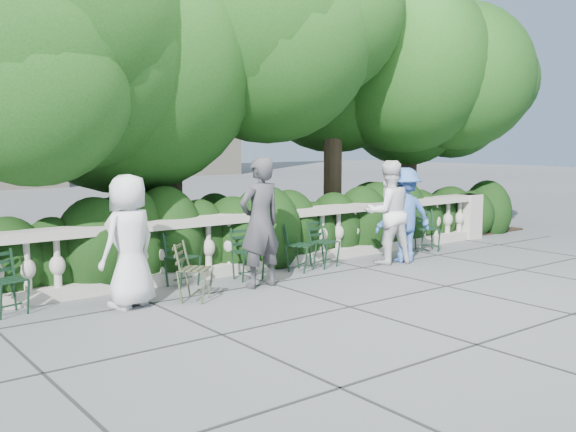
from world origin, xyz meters
TOP-DOWN VIEW (x-y plane):
  - ground at (0.00, 0.00)m, footprint 90.00×90.00m
  - balustrade at (0.00, 1.80)m, footprint 12.00×0.44m
  - shrub_hedge at (0.00, 3.00)m, footprint 15.00×2.60m
  - tree_canopy at (0.69, 3.19)m, footprint 15.04×6.52m
  - chair_a at (-4.17, 1.23)m, footprint 0.54×0.57m
  - chair_b at (-1.63, 1.33)m, footprint 0.54×0.57m
  - chair_c at (-0.62, 1.11)m, footprint 0.48×0.51m
  - chair_d at (0.54, 1.12)m, footprint 0.60×0.62m
  - chair_e at (3.66, 1.13)m, footprint 0.61×0.62m
  - chair_f at (1.03, 1.13)m, footprint 0.53×0.56m
  - chair_weathered at (-1.86, 0.46)m, footprint 0.65×0.65m
  - person_businessman at (-2.79, 0.82)m, footprint 1.01×0.84m
  - person_woman_grey at (-0.75, 0.71)m, footprint 0.73×0.50m
  - person_casual_man at (2.15, 0.84)m, footprint 1.07×0.95m
  - person_older_blue at (2.50, 0.79)m, footprint 1.24×0.93m

SIDE VIEW (x-z plane):
  - ground at x=0.00m, z-range 0.00..0.00m
  - shrub_hedge at x=0.00m, z-range -0.85..0.85m
  - chair_a at x=-4.17m, z-range -0.42..0.42m
  - chair_b at x=-1.63m, z-range -0.42..0.42m
  - chair_c at x=-0.62m, z-range -0.42..0.42m
  - chair_d at x=0.54m, z-range -0.42..0.42m
  - chair_e at x=3.66m, z-range -0.42..0.42m
  - chair_f at x=1.03m, z-range -0.42..0.42m
  - chair_weathered at x=-1.86m, z-range -0.42..0.42m
  - balustrade at x=0.00m, z-range -0.01..0.99m
  - person_older_blue at x=2.50m, z-range 0.00..1.72m
  - person_businessman at x=-2.79m, z-range 0.00..1.77m
  - person_casual_man at x=2.15m, z-range 0.00..1.85m
  - person_woman_grey at x=-0.75m, z-range 0.00..1.97m
  - tree_canopy at x=0.69m, z-range 0.57..7.35m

